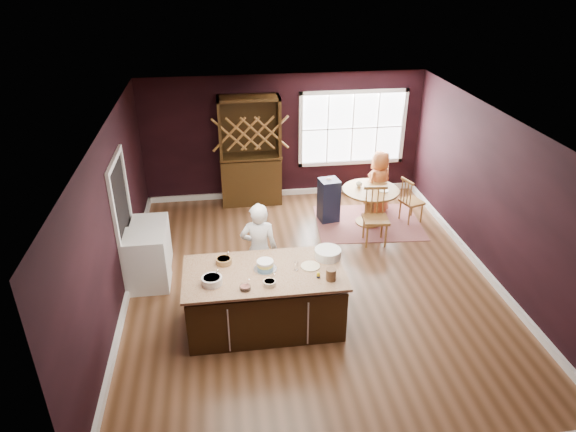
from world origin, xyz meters
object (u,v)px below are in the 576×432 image
at_px(dining_table, 370,199).
at_px(chair_south, 376,217).
at_px(toddler, 330,181).
at_px(hutch, 250,152).
at_px(baker, 259,250).
at_px(dryer, 152,243).
at_px(kitchen_island, 265,299).
at_px(layer_cake, 265,265).
at_px(washer, 147,261).
at_px(chair_north, 375,185).
at_px(high_chair, 329,199).
at_px(seated_woman, 379,183).
at_px(chair_east, 412,200).

distance_m(dining_table, chair_south, 0.79).
distance_m(toddler, hutch, 1.83).
height_order(dining_table, hutch, hutch).
distance_m(baker, dryer, 2.11).
distance_m(kitchen_island, layer_cake, 0.55).
relative_size(baker, toddler, 6.12).
bearing_deg(dryer, layer_cake, -45.37).
xyz_separation_m(layer_cake, chair_south, (2.24, 2.02, -0.44)).
bearing_deg(hutch, baker, -91.99).
distance_m(chair_south, washer, 4.13).
xyz_separation_m(baker, chair_south, (2.27, 1.29, -0.25)).
relative_size(chair_north, washer, 0.96).
bearing_deg(kitchen_island, high_chair, 62.82).
distance_m(kitchen_island, dryer, 2.59).
bearing_deg(chair_south, washer, -162.92).
distance_m(seated_woman, high_chair, 1.13).
height_order(chair_east, high_chair, chair_east).
distance_m(kitchen_island, hutch, 4.25).
xyz_separation_m(baker, layer_cake, (0.03, -0.74, 0.19)).
height_order(chair_south, chair_north, chair_south).
relative_size(dining_table, toddler, 4.28).
relative_size(chair_south, chair_north, 1.21).
bearing_deg(toddler, baker, -123.98).
bearing_deg(dryer, baker, -31.51).
bearing_deg(baker, chair_east, -139.22).
relative_size(baker, hutch, 0.68).
bearing_deg(chair_north, chair_east, 86.31).
bearing_deg(chair_north, baker, 11.72).
xyz_separation_m(seated_woman, washer, (-4.46, -2.07, -0.20)).
relative_size(seated_woman, dryer, 1.55).
distance_m(chair_north, high_chair, 1.28).
distance_m(chair_north, washer, 5.14).
xyz_separation_m(kitchen_island, high_chair, (1.60, 3.12, 0.02)).
height_order(layer_cake, chair_south, chair_south).
relative_size(layer_cake, chair_east, 0.35).
relative_size(dining_table, chair_east, 1.17).
relative_size(seated_woman, washer, 1.43).
distance_m(baker, hutch, 3.41).
xyz_separation_m(dining_table, high_chair, (-0.78, 0.25, -0.07)).
bearing_deg(chair_east, washer, 90.10).
height_order(dining_table, toddler, toddler).
distance_m(toddler, dryer, 3.68).
bearing_deg(chair_east, chair_south, 110.27).
distance_m(kitchen_island, washer, 2.17).
height_order(dining_table, layer_cake, layer_cake).
bearing_deg(chair_north, hutch, -45.50).
xyz_separation_m(chair_east, chair_south, (-0.98, -0.76, 0.07)).
bearing_deg(chair_south, chair_north, 79.11).
relative_size(layer_cake, seated_woman, 0.25).
relative_size(dining_table, chair_south, 1.02).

